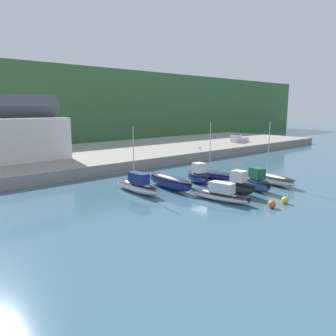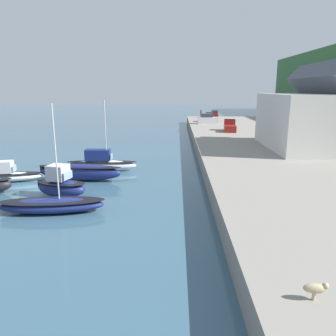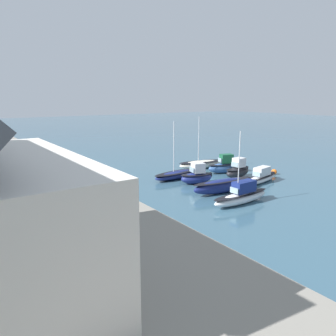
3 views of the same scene
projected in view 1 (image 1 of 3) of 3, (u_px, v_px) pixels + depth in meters
The scene contains 16 objects.
ground_plane at pixel (204, 190), 39.78m from camera, with size 320.00×320.00×0.00m, color #385B70.
hillside_backdrop at pixel (2, 106), 98.83m from camera, with size 240.00×53.90×20.79m.
quay_promenade at pixel (87, 156), 61.65m from camera, with size 121.81×28.98×1.64m.
harbor_clubhouse at pixel (14, 136), 52.54m from camera, with size 14.41×11.44×10.31m.
moored_boat_0 at pixel (137, 185), 38.38m from camera, with size 1.77×7.79×7.70m.
moored_boat_1 at pixel (169, 182), 40.11m from camera, with size 2.30×8.47×1.66m.
moored_boat_2 at pixel (198, 176), 43.21m from camera, with size 2.93×4.69×2.72m.
moored_boat_3 at pixel (213, 174), 46.05m from camera, with size 2.91×7.86×7.87m.
moored_boat_4 at pixel (220, 194), 35.06m from camera, with size 2.97×7.58×2.03m.
moored_boat_5 at pixel (237, 185), 37.70m from camera, with size 2.19×4.55×2.75m.
moored_boat_6 at pixel (255, 182), 39.32m from camera, with size 3.12×5.43×2.79m.
moored_boat_7 at pixel (270, 179), 42.82m from camera, with size 3.51×8.06×8.12m.
pickup_truck_1 at pixel (238, 139), 79.26m from camera, with size 4.81×2.16×1.90m.
dog_on_quay at pixel (200, 148), 63.97m from camera, with size 0.33×0.87×0.68m.
mooring_buoy_0 at pixel (272, 204), 32.48m from camera, with size 0.80×0.80×0.80m.
mooring_buoy_1 at pixel (285, 200), 33.98m from camera, with size 0.73×0.73×0.73m.
Camera 1 is at (-28.87, -26.05, 9.81)m, focal length 35.00 mm.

